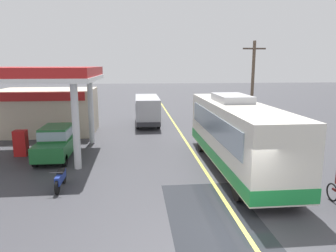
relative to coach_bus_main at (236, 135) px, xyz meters
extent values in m
plane|color=#38383D|center=(-1.64, 13.41, -1.72)|extent=(120.00, 120.00, 0.00)
cube|color=#D8CC4C|center=(-1.64, 8.41, -1.72)|extent=(0.16, 50.00, 0.01)
cube|color=#26282D|center=(-2.40, -4.80, -1.72)|extent=(3.16, 5.52, 0.01)
cube|color=silver|center=(0.00, 0.01, 0.16)|extent=(2.50, 11.00, 2.90)
cube|color=#1E8C3F|center=(0.00, 0.01, -0.94)|extent=(2.54, 11.04, 0.56)
cube|color=#8C9EAD|center=(0.00, -5.43, 0.71)|extent=(2.30, 0.10, 1.40)
cube|color=#8C9EAD|center=(-1.27, 0.01, 0.61)|extent=(0.06, 9.35, 1.10)
cube|color=#8C9EAD|center=(1.27, 0.01, 0.61)|extent=(0.06, 9.35, 1.10)
cube|color=white|center=(0.00, -5.42, 1.41)|extent=(1.75, 0.08, 0.32)
cube|color=#B2B2B7|center=(0.00, 1.01, 1.79)|extent=(1.60, 2.80, 0.36)
cylinder|color=black|center=(-1.10, -3.89, -1.22)|extent=(0.30, 1.00, 1.00)
cylinder|color=black|center=(1.10, -3.89, -1.22)|extent=(0.30, 1.00, 1.00)
cylinder|color=black|center=(-1.10, 3.31, -1.22)|extent=(0.30, 1.00, 1.00)
cylinder|color=black|center=(1.10, 3.31, -1.22)|extent=(0.30, 1.00, 1.00)
cube|color=#B21E1E|center=(-11.75, 3.44, 3.13)|extent=(9.00, 7.00, 0.50)
cube|color=white|center=(-11.75, 3.44, 2.76)|extent=(9.10, 7.10, 0.24)
cylinder|color=silver|center=(-8.05, 0.74, 0.58)|extent=(0.36, 0.36, 4.60)
cylinder|color=silver|center=(-8.05, 6.14, 0.58)|extent=(0.36, 0.36, 4.60)
cube|color=red|center=(-11.75, 3.44, -0.97)|extent=(0.70, 0.60, 1.50)
cube|color=beige|center=(-11.75, 9.64, -0.02)|extent=(7.00, 4.40, 3.40)
cube|color=#B21E1E|center=(-11.75, 7.40, 1.33)|extent=(6.30, 0.10, 0.60)
cube|color=#1E602D|center=(-9.55, 2.67, -1.00)|extent=(1.70, 4.20, 0.80)
cube|color=#1E602D|center=(-9.55, 2.87, -0.25)|extent=(1.50, 2.31, 0.70)
cube|color=#8C9EAD|center=(-9.55, 2.87, -0.25)|extent=(1.53, 2.35, 0.49)
cylinder|color=black|center=(-10.30, 1.17, -1.40)|extent=(0.20, 0.64, 0.64)
cylinder|color=black|center=(-8.80, 1.17, -1.40)|extent=(0.20, 0.64, 0.64)
cylinder|color=black|center=(-10.30, 4.17, -1.40)|extent=(0.20, 0.64, 0.64)
cylinder|color=black|center=(-8.80, 4.17, -1.40)|extent=(0.20, 0.64, 0.64)
cube|color=#A5A5AD|center=(-4.07, 12.55, -0.33)|extent=(2.00, 6.00, 2.10)
cube|color=#8C9EAD|center=(-4.07, 12.55, 0.07)|extent=(2.04, 5.10, 0.80)
cube|color=#2D2D33|center=(-4.07, 9.50, -1.18)|extent=(1.90, 0.16, 0.36)
cylinder|color=black|center=(-4.95, 10.55, -1.34)|extent=(0.22, 0.76, 0.76)
cylinder|color=black|center=(-3.19, 10.55, -1.34)|extent=(0.22, 0.76, 0.76)
cylinder|color=black|center=(-4.95, 14.55, -1.34)|extent=(0.22, 0.76, 0.76)
cylinder|color=black|center=(-3.19, 14.55, -1.34)|extent=(0.22, 0.76, 0.76)
torus|color=black|center=(2.52, -4.29, -1.36)|extent=(0.06, 0.72, 0.72)
cylinder|color=black|center=(-8.31, -2.52, -1.42)|extent=(0.10, 0.60, 0.60)
cylinder|color=black|center=(-8.31, -1.32, -1.42)|extent=(0.10, 0.60, 0.60)
cube|color=navy|center=(-8.31, -1.92, -1.22)|extent=(0.20, 1.30, 0.36)
cube|color=black|center=(-8.31, -1.77, -1.00)|extent=(0.24, 0.60, 0.12)
cylinder|color=#2D2D33|center=(-8.31, -2.47, -0.82)|extent=(0.55, 0.04, 0.04)
cylinder|color=#33333F|center=(-9.79, 5.16, -1.31)|extent=(0.14, 0.14, 0.82)
cylinder|color=#33333F|center=(-9.61, 5.16, -1.31)|extent=(0.14, 0.14, 0.82)
cube|color=#268C3F|center=(-9.70, 5.16, -0.60)|extent=(0.36, 0.22, 0.60)
sphere|color=tan|center=(-9.70, 5.16, -0.17)|extent=(0.22, 0.22, 0.22)
cylinder|color=#268C3F|center=(-9.93, 5.16, -0.65)|extent=(0.09, 0.09, 0.58)
cylinder|color=#268C3F|center=(-9.47, 5.16, -0.65)|extent=(0.09, 0.09, 0.58)
cylinder|color=brown|center=(4.14, 9.09, 1.80)|extent=(0.24, 0.24, 7.04)
cube|color=#4C3D33|center=(4.14, 9.09, 4.72)|extent=(1.80, 0.12, 0.12)
camera|label=1|loc=(-5.01, -15.12, 3.53)|focal=33.69mm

